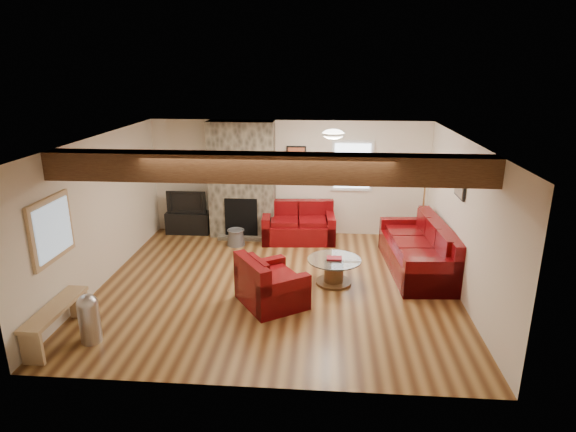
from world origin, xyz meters
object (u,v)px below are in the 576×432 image
(loveseat, at_px, (298,222))
(tv_cabinet, at_px, (189,222))
(television, at_px, (187,201))
(armchair_red, at_px, (272,280))
(coffee_table, at_px, (334,271))
(floor_lamp, at_px, (426,179))
(sofa_three, at_px, (417,247))

(loveseat, bearing_deg, tv_cabinet, 169.03)
(tv_cabinet, relative_size, television, 1.11)
(loveseat, height_order, television, television)
(armchair_red, height_order, television, television)
(armchair_red, distance_m, coffee_table, 1.28)
(armchair_red, distance_m, tv_cabinet, 3.89)
(floor_lamp, bearing_deg, television, 173.33)
(sofa_three, xyz_separation_m, floor_lamp, (0.28, 1.12, 1.00))
(coffee_table, height_order, television, television)
(sofa_three, xyz_separation_m, coffee_table, (-1.51, -0.68, -0.23))
(sofa_three, xyz_separation_m, armchair_red, (-2.50, -1.48, -0.05))
(armchair_red, bearing_deg, television, 1.44)
(coffee_table, bearing_deg, sofa_three, 24.15)
(sofa_three, bearing_deg, television, -113.85)
(loveseat, bearing_deg, television, 169.03)
(loveseat, relative_size, armchair_red, 1.55)
(sofa_three, height_order, tv_cabinet, sofa_three)
(sofa_three, xyz_separation_m, television, (-4.73, 1.70, 0.28))
(armchair_red, bearing_deg, coffee_table, -84.37)
(armchair_red, height_order, floor_lamp, floor_lamp)
(tv_cabinet, bearing_deg, sofa_three, -19.81)
(armchair_red, xyz_separation_m, tv_cabinet, (-2.23, 3.18, -0.16))
(tv_cabinet, bearing_deg, armchair_red, -55.03)
(sofa_three, relative_size, loveseat, 1.53)
(armchair_red, distance_m, floor_lamp, 3.95)
(coffee_table, xyz_separation_m, television, (-3.21, 2.38, 0.51))
(loveseat, relative_size, coffee_table, 1.66)
(loveseat, distance_m, armchair_red, 2.89)
(tv_cabinet, distance_m, television, 0.49)
(loveseat, bearing_deg, armchair_red, -99.09)
(coffee_table, distance_m, television, 4.03)
(armchair_red, height_order, tv_cabinet, armchair_red)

